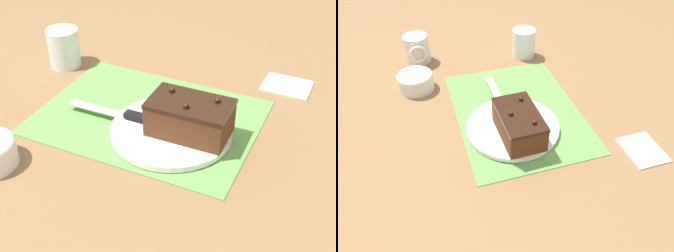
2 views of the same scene
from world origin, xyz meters
The scene contains 7 objects.
ground_plane centered at (0.00, 0.00, 0.00)m, with size 3.00×3.00×0.00m, color olive.
placemat_woven centered at (0.00, 0.00, 0.00)m, with size 0.46×0.34×0.00m, color #609E4C.
cake_plate centered at (0.07, -0.03, 0.01)m, with size 0.25×0.25×0.01m.
chocolate_cake centered at (0.11, -0.03, 0.05)m, with size 0.16×0.10×0.08m.
serving_knife centered at (-0.03, -0.04, 0.02)m, with size 0.21×0.02×0.01m.
drinking_glass centered at (-0.30, 0.12, 0.05)m, with size 0.08×0.08×0.10m.
folded_napkin centered at (0.24, 0.25, 0.00)m, with size 0.11×0.09×0.01m, color white.
Camera 1 is at (0.38, -0.73, 0.57)m, focal length 50.00 mm.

